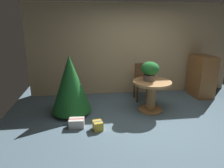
# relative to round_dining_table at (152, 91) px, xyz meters

# --- Properties ---
(ground_plane) EXTENTS (6.60, 6.60, 0.00)m
(ground_plane) POSITION_rel_round_dining_table_xyz_m (-0.13, -0.76, -0.49)
(ground_plane) COLOR slate
(back_wall_panel) EXTENTS (6.00, 0.10, 2.60)m
(back_wall_panel) POSITION_rel_round_dining_table_xyz_m (-0.13, 1.44, 0.81)
(back_wall_panel) COLOR tan
(back_wall_panel) RESTS_ON ground_plane
(round_dining_table) EXTENTS (0.91, 0.91, 0.74)m
(round_dining_table) POSITION_rel_round_dining_table_xyz_m (0.00, 0.00, 0.00)
(round_dining_table) COLOR #B27F4C
(round_dining_table) RESTS_ON ground_plane
(flower_vase) EXTENTS (0.42, 0.42, 0.45)m
(flower_vase) POSITION_rel_round_dining_table_xyz_m (-0.05, 0.06, 0.51)
(flower_vase) COLOR #665B51
(flower_vase) RESTS_ON round_dining_table
(wooden_chair_far) EXTENTS (0.42, 0.41, 0.99)m
(wooden_chair_far) POSITION_rel_round_dining_table_xyz_m (0.00, 0.83, 0.06)
(wooden_chair_far) COLOR brown
(wooden_chair_far) RESTS_ON ground_plane
(holiday_tree) EXTENTS (0.92, 0.92, 1.38)m
(holiday_tree) POSITION_rel_round_dining_table_xyz_m (-1.88, 0.09, 0.23)
(holiday_tree) COLOR brown
(holiday_tree) RESTS_ON ground_plane
(gift_box_gold) EXTENTS (0.22, 0.24, 0.18)m
(gift_box_gold) POSITION_rel_round_dining_table_xyz_m (-1.33, -0.75, -0.40)
(gift_box_gold) COLOR gold
(gift_box_gold) RESTS_ON ground_plane
(gift_box_cream) EXTENTS (0.32, 0.23, 0.18)m
(gift_box_cream) POSITION_rel_round_dining_table_xyz_m (-1.75, -0.59, -0.40)
(gift_box_cream) COLOR silver
(gift_box_cream) RESTS_ON ground_plane
(wooden_cabinet) EXTENTS (0.52, 0.77, 1.17)m
(wooden_cabinet) POSITION_rel_round_dining_table_xyz_m (1.76, 0.85, 0.09)
(wooden_cabinet) COLOR brown
(wooden_cabinet) RESTS_ON ground_plane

